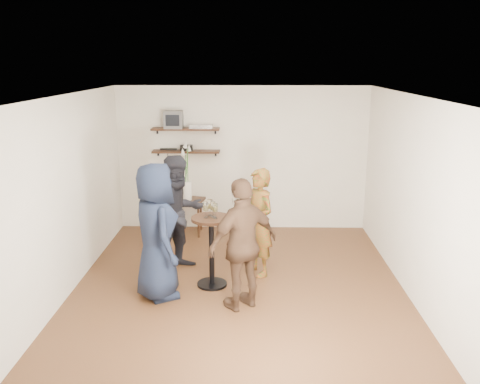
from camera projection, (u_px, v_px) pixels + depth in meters
name	position (u px, v px, depth m)	size (l,w,h in m)	color
room	(239.00, 194.00, 6.76)	(4.58, 5.08, 2.68)	#452216
shelf_upper	(186.00, 129.00, 8.94)	(1.20, 0.25, 0.04)	black
shelf_lower	(186.00, 151.00, 9.04)	(1.20, 0.25, 0.04)	black
crt_monitor	(174.00, 119.00, 8.91)	(0.32, 0.30, 0.30)	#59595B
dvd_deck	(201.00, 126.00, 8.92)	(0.40, 0.24, 0.06)	silver
radio	(187.00, 148.00, 9.03)	(0.22, 0.10, 0.10)	black
power_strip	(169.00, 149.00, 9.09)	(0.30, 0.05, 0.03)	black
side_table	(188.00, 205.00, 9.02)	(0.61, 0.61, 0.63)	black
vase_lilies	(187.00, 181.00, 8.91)	(0.20, 0.21, 1.07)	white
drinks_table	(212.00, 242.00, 6.89)	(0.54, 0.54, 0.99)	black
wine_glass_fl	(206.00, 207.00, 6.74)	(0.07, 0.07, 0.22)	silver
wine_glass_fr	(215.00, 208.00, 6.72)	(0.07, 0.07, 0.20)	silver
wine_glass_bl	(210.00, 205.00, 6.83)	(0.07, 0.07, 0.22)	silver
wine_glass_br	(213.00, 207.00, 6.78)	(0.07, 0.07, 0.21)	silver
person_plaid	(259.00, 222.00, 7.23)	(0.57, 0.37, 1.57)	#AD2713
person_dark	(179.00, 213.00, 7.39)	(0.84, 0.65, 1.72)	black
person_navy	(156.00, 232.00, 6.50)	(0.88, 0.57, 1.79)	black
person_brown	(243.00, 244.00, 6.22)	(0.98, 0.41, 1.67)	#422B1C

